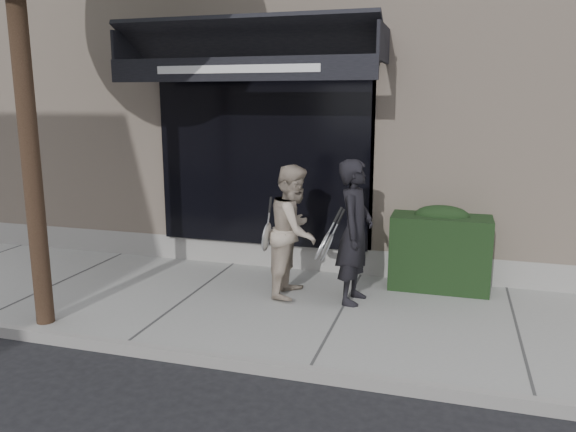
% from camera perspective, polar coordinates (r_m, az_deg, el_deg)
% --- Properties ---
extents(ground, '(80.00, 80.00, 0.00)m').
position_cam_1_polar(ground, '(6.97, 5.38, -10.49)').
color(ground, black).
rests_on(ground, ground).
extents(sidewalk, '(20.00, 3.00, 0.12)m').
position_cam_1_polar(sidewalk, '(6.95, 5.39, -10.03)').
color(sidewalk, gray).
rests_on(sidewalk, ground).
extents(curb, '(20.00, 0.10, 0.14)m').
position_cam_1_polar(curb, '(5.57, 2.17, -15.68)').
color(curb, gray).
rests_on(curb, ground).
extents(building_facade, '(14.30, 8.04, 5.64)m').
position_cam_1_polar(building_facade, '(11.36, 10.57, 12.10)').
color(building_facade, beige).
rests_on(building_facade, ground).
extents(hedge, '(1.30, 0.70, 1.14)m').
position_cam_1_polar(hedge, '(7.84, 15.18, -3.24)').
color(hedge, black).
rests_on(hedge, sidewalk).
extents(pedestrian_front, '(0.67, 0.93, 1.81)m').
position_cam_1_polar(pedestrian_front, '(7.00, 6.78, -1.64)').
color(pedestrian_front, black).
rests_on(pedestrian_front, sidewalk).
extents(pedestrian_back, '(0.73, 0.85, 1.71)m').
position_cam_1_polar(pedestrian_back, '(7.23, 0.62, -1.51)').
color(pedestrian_back, '#B6A491').
rests_on(pedestrian_back, sidewalk).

